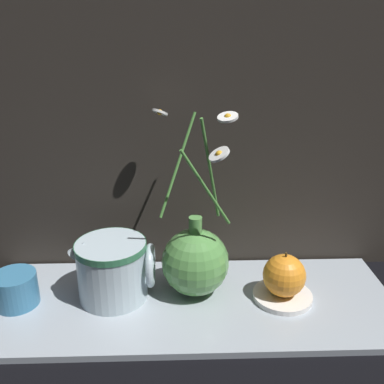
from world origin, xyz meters
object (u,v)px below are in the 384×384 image
Objects in this scene: ceramic_pitcher at (113,267)px; orange_fruit at (284,276)px; vase_with_flowers at (195,260)px; yellow_mug at (15,288)px.

orange_fruit is (0.31, -0.02, -0.01)m from ceramic_pitcher.
vase_with_flowers is 0.16m from orange_fruit.
vase_with_flowers is at bearing 169.04° from orange_fruit.
vase_with_flowers reaches higher than yellow_mug.
ceramic_pitcher is 1.78× the size of orange_fruit.
ceramic_pitcher is 0.31m from orange_fruit.
vase_with_flowers is 3.95× the size of yellow_mug.
yellow_mug is 0.18m from ceramic_pitcher.
ceramic_pitcher reaches higher than orange_fruit.
ceramic_pitcher is at bearing 5.05° from yellow_mug.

